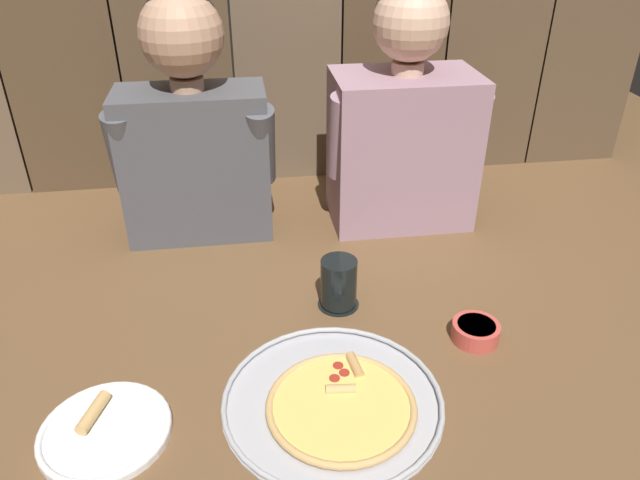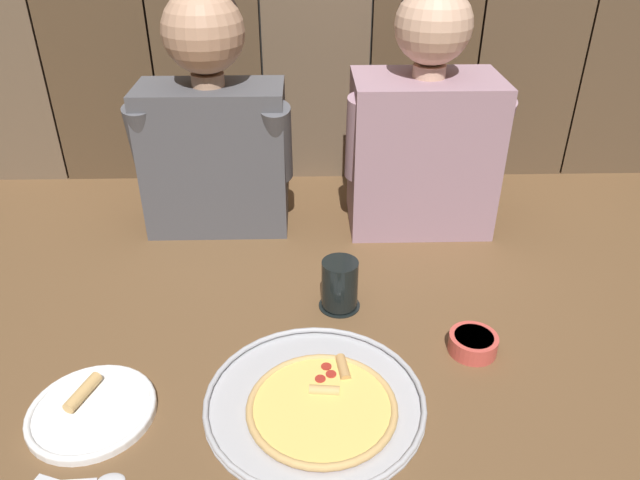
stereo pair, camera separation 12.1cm
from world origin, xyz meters
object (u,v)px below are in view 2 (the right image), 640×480
dinner_plate (92,410)px  drinking_glass (340,285)px  pizza_tray (318,402)px  diner_right (424,125)px  dipping_bowl (473,343)px  diner_left (212,119)px

dinner_plate → drinking_glass: bearing=33.8°
pizza_tray → diner_right: size_ratio=0.64×
dipping_bowl → diner_right: bearing=92.8°
dinner_plate → diner_left: diner_left is taller
dinner_plate → dipping_bowl: bearing=11.8°
drinking_glass → pizza_tray: bearing=-100.4°
pizza_tray → drinking_glass: bearing=79.6°
drinking_glass → diner_left: size_ratio=0.19×
pizza_tray → diner_left: size_ratio=0.65×
dinner_plate → drinking_glass: size_ratio=1.93×
pizza_tray → diner_right: diner_right is taller
pizza_tray → dipping_bowl: size_ratio=4.12×
drinking_glass → diner_right: bearing=58.8°
pizza_tray → dipping_bowl: dipping_bowl is taller
drinking_glass → diner_left: diner_left is taller
dinner_plate → pizza_tray: bearing=1.2°
dinner_plate → drinking_glass: 0.55m
drinking_glass → diner_right: size_ratio=0.19×
diner_left → diner_right: diner_right is taller
dinner_plate → diner_left: bearing=77.8°
diner_right → diner_left: bearing=180.0°
pizza_tray → dinner_plate: (-0.40, -0.01, -0.00)m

